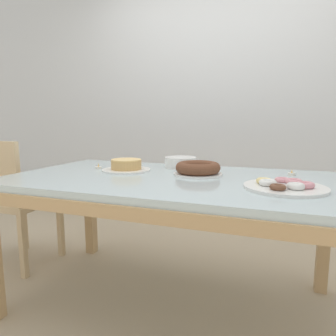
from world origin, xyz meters
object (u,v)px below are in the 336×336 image
Objects in this scene: pastry_platter at (285,186)px; tealight_right_edge at (292,174)px; cake_golden_bundt at (198,169)px; cake_chocolate_round at (126,166)px; tealight_left_edge at (98,167)px; chair at (12,198)px; plate_stack at (181,162)px; tealight_centre at (205,167)px.

pastry_platter is 0.38m from tealight_right_edge.
cake_golden_bundt is at bearing 154.39° from pastry_platter.
tealight_left_edge is at bearing 177.65° from cake_chocolate_round.
cake_chocolate_round reaches higher than tealight_left_edge.
tealight_right_edge is 1.00× the size of tealight_left_edge.
tealight_right_edge is (1.87, 0.21, 0.25)m from chair.
chair is 1.39m from cake_golden_bundt.
cake_golden_bundt reaches higher than pastry_platter.
pastry_platter is 0.80m from plate_stack.
tealight_left_edge is at bearing -157.87° from tealight_centre.
plate_stack is (0.27, 0.26, 0.00)m from cake_chocolate_round.
pastry_platter is 1.14m from tealight_left_edge.
cake_chocolate_round is at bearing -2.35° from tealight_left_edge.
chair is at bearing -165.85° from plate_stack.
cake_golden_bundt is 0.31m from plate_stack.
chair reaches higher than cake_golden_bundt.
tealight_centre is at bearing 13.04° from chair.
cake_golden_bundt is 6.97× the size of tealight_right_edge.
tealight_right_edge is at bearing 7.90° from tealight_left_edge.
chair reaches higher than cake_chocolate_round.
pastry_platter is 9.16× the size of tealight_centre.
cake_chocolate_round is at bearing -178.90° from cake_golden_bundt.
cake_golden_bundt reaches higher than tealight_right_edge.
tealight_right_edge is at bearing -7.16° from plate_stack.
pastry_platter is 9.16× the size of tealight_left_edge.
cake_chocolate_round is at bearing -169.92° from tealight_right_edge.
tealight_centre is 0.70m from tealight_left_edge.
pastry_platter is at bearing -45.40° from tealight_centre.
cake_chocolate_round is (0.91, 0.04, 0.27)m from chair.
cake_chocolate_round is 0.97m from tealight_right_edge.
plate_stack is at bearing 27.39° from tealight_left_edge.
tealight_left_edge is at bearing 168.89° from pastry_platter.
cake_golden_bundt is at bearing -162.25° from tealight_right_edge.
plate_stack is 0.54m from tealight_left_edge.
chair is 23.50× the size of tealight_centre.
tealight_left_edge is (0.70, 0.05, 0.25)m from chair.
tealight_centre is at bearing 134.60° from pastry_platter.
tealight_right_edge is (0.50, 0.16, -0.03)m from cake_golden_bundt.
cake_golden_bundt is 0.26m from tealight_centre.
cake_golden_bundt is 6.97× the size of tealight_centre.
chair is 3.15× the size of cake_chocolate_round.
chair reaches higher than tealight_centre.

